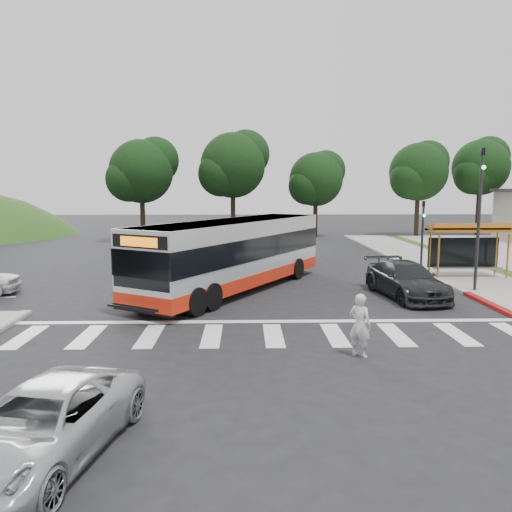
{
  "coord_description": "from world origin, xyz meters",
  "views": [
    {
      "loc": [
        -0.93,
        -20.66,
        4.74
      ],
      "look_at": [
        -0.4,
        2.38,
        1.6
      ],
      "focal_mm": 35.0,
      "sensor_mm": 36.0,
      "label": 1
    }
  ],
  "objects_px": {
    "pedestrian": "(360,325)",
    "transit_bus": "(235,256)",
    "silver_suv_south": "(42,424)",
    "dark_sedan": "(406,280)"
  },
  "relations": [
    {
      "from": "transit_bus",
      "to": "pedestrian",
      "type": "distance_m",
      "value": 10.11
    },
    {
      "from": "pedestrian",
      "to": "transit_bus",
      "type": "bearing_deg",
      "value": -28.52
    },
    {
      "from": "pedestrian",
      "to": "dark_sedan",
      "type": "distance_m",
      "value": 8.6
    },
    {
      "from": "dark_sedan",
      "to": "silver_suv_south",
      "type": "relative_size",
      "value": 1.14
    },
    {
      "from": "transit_bus",
      "to": "silver_suv_south",
      "type": "height_order",
      "value": "transit_bus"
    },
    {
      "from": "transit_bus",
      "to": "silver_suv_south",
      "type": "relative_size",
      "value": 2.72
    },
    {
      "from": "pedestrian",
      "to": "dark_sedan",
      "type": "bearing_deg",
      "value": -76.33
    },
    {
      "from": "dark_sedan",
      "to": "silver_suv_south",
      "type": "xyz_separation_m",
      "value": [
        -10.61,
        -12.97,
        -0.12
      ]
    },
    {
      "from": "pedestrian",
      "to": "silver_suv_south",
      "type": "height_order",
      "value": "pedestrian"
    },
    {
      "from": "pedestrian",
      "to": "dark_sedan",
      "type": "relative_size",
      "value": 0.34
    }
  ]
}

